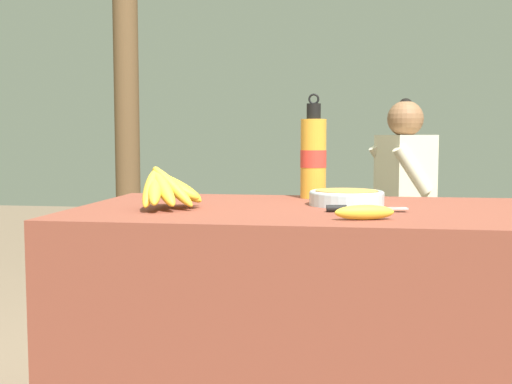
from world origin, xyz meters
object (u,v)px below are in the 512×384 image
(banana_bunch_ripe, at_px, (167,187))
(serving_bowl, at_px, (346,197))
(knife, at_px, (355,208))
(seated_vendor, at_px, (396,192))
(water_bottle, at_px, (313,156))
(banana_bunch_green, at_px, (267,220))
(wooden_bench, at_px, (349,245))
(loose_banana_front, at_px, (364,212))
(support_post_near, at_px, (126,56))

(banana_bunch_ripe, xyz_separation_m, serving_bowl, (0.51, 0.18, -0.04))
(knife, distance_m, seated_vendor, 1.55)
(water_bottle, bearing_deg, banana_bunch_green, 104.82)
(banana_bunch_ripe, distance_m, wooden_bench, 1.72)
(banana_bunch_ripe, distance_m, serving_bowl, 0.54)
(banana_bunch_green, bearing_deg, knife, -73.93)
(water_bottle, bearing_deg, wooden_bench, 84.27)
(water_bottle, height_order, wooden_bench, water_bottle)
(loose_banana_front, distance_m, seated_vendor, 1.71)
(water_bottle, xyz_separation_m, wooden_bench, (0.12, 1.19, -0.50))
(water_bottle, bearing_deg, knife, -70.23)
(water_bottle, height_order, support_post_near, support_post_near)
(serving_bowl, height_order, support_post_near, support_post_near)
(banana_bunch_ripe, relative_size, banana_bunch_green, 1.02)
(banana_bunch_ripe, height_order, banana_bunch_green, banana_bunch_ripe)
(loose_banana_front, relative_size, support_post_near, 0.06)
(banana_bunch_ripe, height_order, support_post_near, support_post_near)
(seated_vendor, distance_m, banana_bunch_green, 0.69)
(wooden_bench, xyz_separation_m, seated_vendor, (0.23, -0.05, 0.29))
(seated_vendor, bearing_deg, water_bottle, 53.94)
(banana_bunch_green, bearing_deg, support_post_near, 161.52)
(banana_bunch_ripe, relative_size, wooden_bench, 0.16)
(seated_vendor, distance_m, support_post_near, 1.75)
(water_bottle, distance_m, banana_bunch_green, 1.28)
(knife, xyz_separation_m, support_post_near, (-1.33, 1.87, 0.67))
(serving_bowl, bearing_deg, support_post_near, 127.68)
(loose_banana_front, bearing_deg, banana_bunch_green, 105.29)
(serving_bowl, distance_m, water_bottle, 0.27)
(serving_bowl, bearing_deg, seated_vendor, 80.06)
(water_bottle, xyz_separation_m, loose_banana_front, (0.16, -0.56, -0.12))
(knife, relative_size, banana_bunch_green, 0.83)
(water_bottle, xyz_separation_m, seated_vendor, (0.35, 1.14, -0.22))
(banana_bunch_green, height_order, support_post_near, support_post_near)
(knife, relative_size, support_post_near, 0.08)
(water_bottle, xyz_separation_m, knife, (0.14, -0.39, -0.13))
(seated_vendor, bearing_deg, loose_banana_front, 64.72)
(seated_vendor, bearing_deg, knife, 63.22)
(loose_banana_front, distance_m, support_post_near, 2.53)
(water_bottle, height_order, knife, water_bottle)
(water_bottle, distance_m, wooden_bench, 1.29)
(banana_bunch_ripe, distance_m, water_bottle, 0.56)
(loose_banana_front, height_order, support_post_near, support_post_near)
(serving_bowl, xyz_separation_m, water_bottle, (-0.11, 0.21, 0.12))
(wooden_bench, height_order, seated_vendor, seated_vendor)
(banana_bunch_ripe, bearing_deg, seated_vendor, 63.99)
(wooden_bench, bearing_deg, banana_bunch_green, -179.87)
(loose_banana_front, xyz_separation_m, knife, (-0.02, 0.17, -0.01))
(serving_bowl, bearing_deg, wooden_bench, 89.82)
(wooden_bench, bearing_deg, serving_bowl, -90.18)
(water_bottle, relative_size, wooden_bench, 0.21)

